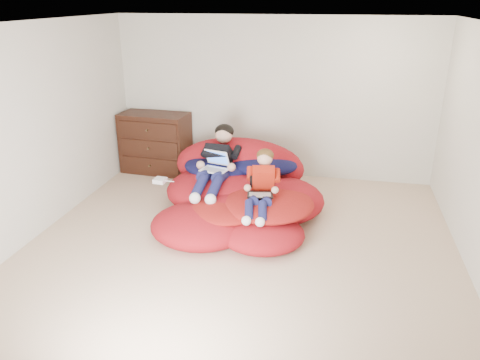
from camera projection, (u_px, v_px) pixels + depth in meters
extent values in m
cube|color=tan|center=(240.00, 256.00, 5.56)|extent=(5.10, 5.10, 0.25)
cube|color=beige|center=(273.00, 99.00, 7.33)|extent=(5.10, 0.02, 2.50)
cube|color=beige|center=(152.00, 268.00, 2.77)|extent=(5.10, 0.02, 2.50)
cube|color=beige|center=(33.00, 132.00, 5.54)|extent=(0.02, 5.10, 2.50)
cube|color=white|center=(240.00, 22.00, 4.59)|extent=(5.10, 5.10, 0.02)
cube|color=black|center=(156.00, 143.00, 7.71)|extent=(1.13, 0.63, 0.98)
cube|color=black|center=(150.00, 165.00, 7.56)|extent=(0.98, 0.10, 0.24)
cylinder|color=#4C3F26|center=(150.00, 166.00, 7.55)|extent=(0.03, 0.06, 0.03)
cube|color=black|center=(149.00, 148.00, 7.46)|extent=(0.98, 0.10, 0.24)
cylinder|color=#4C3F26|center=(149.00, 148.00, 7.44)|extent=(0.03, 0.06, 0.03)
cube|color=black|center=(148.00, 130.00, 7.35)|extent=(0.98, 0.10, 0.24)
cylinder|color=#4C3F26|center=(147.00, 130.00, 7.33)|extent=(0.03, 0.06, 0.03)
ellipsoid|color=#A8131B|center=(220.00, 190.00, 6.53)|extent=(1.51, 1.35, 0.54)
ellipsoid|color=#A8131B|center=(274.00, 199.00, 6.29)|extent=(1.35, 1.31, 0.49)
ellipsoid|color=#A8131B|center=(232.00, 213.00, 5.95)|extent=(1.34, 1.07, 0.43)
ellipsoid|color=#A8131B|center=(201.00, 225.00, 5.71)|extent=(1.24, 1.14, 0.41)
ellipsoid|color=#A8131B|center=(261.00, 233.00, 5.54)|extent=(1.03, 0.94, 0.34)
ellipsoid|color=#A8131B|center=(239.00, 166.00, 6.93)|extent=(1.93, 0.85, 0.85)
ellipsoid|color=#11113C|center=(219.00, 166.00, 6.69)|extent=(1.00, 0.82, 0.25)
ellipsoid|color=#11113C|center=(261.00, 164.00, 6.64)|extent=(1.05, 0.74, 0.25)
ellipsoid|color=maroon|center=(267.00, 203.00, 5.84)|extent=(1.17, 1.17, 0.21)
ellipsoid|color=maroon|center=(224.00, 210.00, 5.74)|extent=(0.91, 0.82, 0.16)
ellipsoid|color=white|center=(218.00, 148.00, 7.04)|extent=(0.41, 0.26, 0.26)
cube|color=black|center=(221.00, 157.00, 6.54)|extent=(0.39, 0.53, 0.47)
sphere|color=tan|center=(224.00, 135.00, 6.62)|extent=(0.24, 0.24, 0.24)
ellipsoid|color=black|center=(224.00, 131.00, 6.64)|extent=(0.27, 0.26, 0.21)
cylinder|color=#151743|center=(207.00, 175.00, 6.27)|extent=(0.19, 0.41, 0.22)
cylinder|color=#151743|center=(199.00, 187.00, 5.96)|extent=(0.16, 0.39, 0.25)
sphere|color=white|center=(195.00, 198.00, 5.81)|extent=(0.14, 0.14, 0.14)
cylinder|color=#151743|center=(221.00, 176.00, 6.23)|extent=(0.19, 0.41, 0.22)
cylinder|color=#151743|center=(215.00, 189.00, 5.92)|extent=(0.16, 0.39, 0.25)
sphere|color=white|center=(211.00, 200.00, 5.77)|extent=(0.14, 0.14, 0.14)
cube|color=red|center=(263.00, 180.00, 5.84)|extent=(0.32, 0.35, 0.43)
sphere|color=tan|center=(265.00, 158.00, 5.83)|extent=(0.19, 0.19, 0.19)
ellipsoid|color=#4A3113|center=(265.00, 155.00, 5.84)|extent=(0.22, 0.20, 0.16)
cylinder|color=#151743|center=(253.00, 199.00, 5.70)|extent=(0.18, 0.33, 0.17)
cylinder|color=#151743|center=(249.00, 211.00, 5.45)|extent=(0.16, 0.32, 0.20)
sphere|color=white|center=(246.00, 221.00, 5.33)|extent=(0.11, 0.11, 0.11)
cylinder|color=#151743|center=(266.00, 200.00, 5.67)|extent=(0.18, 0.33, 0.17)
cylinder|color=#151743|center=(263.00, 212.00, 5.42)|extent=(0.16, 0.32, 0.20)
sphere|color=white|center=(260.00, 222.00, 5.30)|extent=(0.11, 0.11, 0.11)
cube|color=white|center=(214.00, 170.00, 6.24)|extent=(0.39, 0.32, 0.01)
cube|color=gray|center=(214.00, 170.00, 6.22)|extent=(0.32, 0.20, 0.00)
cube|color=white|center=(217.00, 158.00, 6.34)|extent=(0.36, 0.19, 0.23)
cube|color=blue|center=(217.00, 158.00, 6.34)|extent=(0.31, 0.15, 0.18)
cube|color=black|center=(260.00, 195.00, 5.67)|extent=(0.34, 0.27, 0.01)
cube|color=gray|center=(260.00, 194.00, 5.66)|extent=(0.28, 0.16, 0.00)
cube|color=black|center=(262.00, 182.00, 5.77)|extent=(0.32, 0.16, 0.20)
cube|color=#52A4BF|center=(262.00, 182.00, 5.77)|extent=(0.28, 0.12, 0.16)
cube|color=white|center=(160.00, 180.00, 6.34)|extent=(0.17, 0.17, 0.06)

